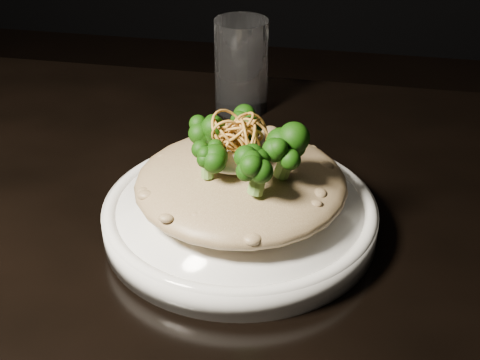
% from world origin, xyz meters
% --- Properties ---
extents(table, '(1.10, 0.80, 0.75)m').
position_xyz_m(table, '(0.00, 0.00, 0.67)').
color(table, black).
rests_on(table, ground).
extents(plate, '(0.26, 0.26, 0.03)m').
position_xyz_m(plate, '(0.05, 0.03, 0.76)').
color(plate, white).
rests_on(plate, table).
extents(risotto, '(0.20, 0.20, 0.04)m').
position_xyz_m(risotto, '(0.05, 0.03, 0.80)').
color(risotto, brown).
rests_on(risotto, plate).
extents(broccoli, '(0.11, 0.11, 0.04)m').
position_xyz_m(broccoli, '(0.05, 0.03, 0.84)').
color(broccoli, black).
rests_on(broccoli, risotto).
extents(cheese, '(0.06, 0.06, 0.02)m').
position_xyz_m(cheese, '(0.05, 0.03, 0.83)').
color(cheese, silver).
rests_on(cheese, risotto).
extents(shallots, '(0.05, 0.05, 0.03)m').
position_xyz_m(shallots, '(0.05, 0.03, 0.85)').
color(shallots, '#93561F').
rests_on(shallots, cheese).
extents(drinking_glass, '(0.09, 0.09, 0.12)m').
position_xyz_m(drinking_glass, '(0.00, 0.29, 0.81)').
color(drinking_glass, white).
rests_on(drinking_glass, table).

